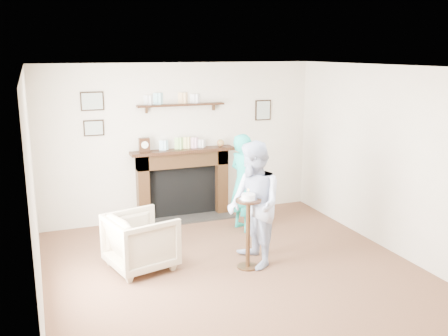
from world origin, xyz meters
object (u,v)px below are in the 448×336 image
Objects in this scene: man at (253,264)px; woman at (243,229)px; pedestal_table at (248,220)px; armchair at (142,267)px.

man is 1.08× the size of woman.
man is 1.31m from woman.
pedestal_table is (-0.10, -0.05, 0.63)m from man.
man reaches higher than armchair.
pedestal_table is at bearing -61.63° from man.
man is 0.64m from pedestal_table.
woman reaches higher than armchair.
armchair is at bearing -106.51° from man.
man is (1.35, -0.42, 0.00)m from armchair.
pedestal_table is (-0.49, -1.31, 0.63)m from woman.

